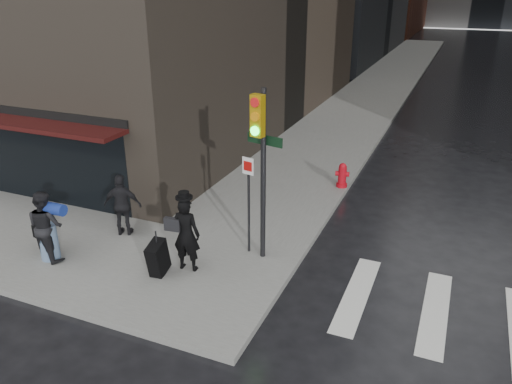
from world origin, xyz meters
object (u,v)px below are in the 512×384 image
(man_jeans, at_px, (46,225))
(fire_hydrant, at_px, (342,176))
(man_overcoat, at_px, (180,238))
(man_greycoat, at_px, (123,205))
(traffic_light, at_px, (260,154))

(man_jeans, relative_size, fire_hydrant, 2.17)
(man_jeans, distance_m, fire_hydrant, 8.79)
(man_overcoat, height_order, man_greycoat, man_overcoat)
(man_jeans, distance_m, traffic_light, 5.21)
(man_jeans, bearing_deg, man_greycoat, -107.84)
(man_jeans, xyz_separation_m, fire_hydrant, (5.25, 7.03, -0.50))
(man_jeans, height_order, traffic_light, traffic_light)
(man_overcoat, xyz_separation_m, man_greycoat, (-2.24, 0.94, 0.01))
(man_overcoat, relative_size, fire_hydrant, 2.45)
(man_overcoat, relative_size, traffic_light, 0.48)
(traffic_light, bearing_deg, man_greycoat, -163.87)
(man_jeans, xyz_separation_m, traffic_light, (4.52, 1.94, 1.73))
(man_overcoat, bearing_deg, fire_hydrant, -114.51)
(man_overcoat, bearing_deg, man_jeans, 7.59)
(man_overcoat, distance_m, traffic_light, 2.56)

